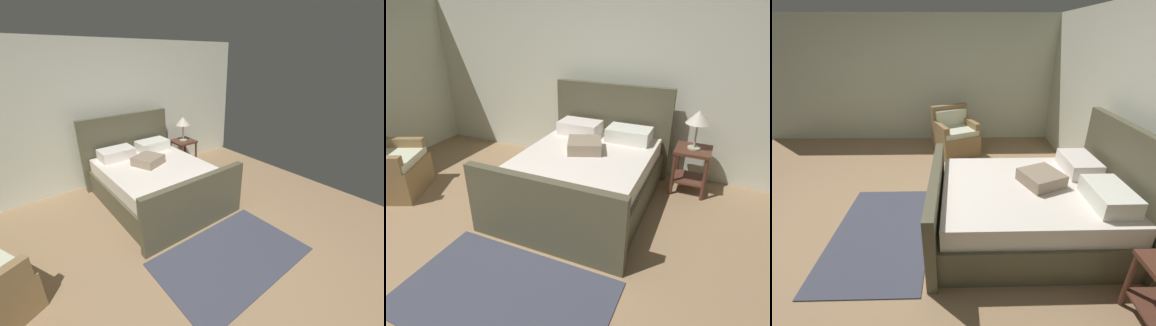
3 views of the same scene
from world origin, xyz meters
TOP-DOWN VIEW (x-y plane):
  - ground_plane at (0.00, 0.00)m, footprint 5.94×6.16m
  - wall_back at (0.00, 3.14)m, footprint 6.06×0.12m
  - wall_side_left at (-3.03, 0.00)m, footprint 0.12×6.28m
  - bed at (0.25, 1.92)m, footprint 1.69×2.14m
  - armchair at (-2.13, 1.02)m, footprint 0.96×0.96m
  - area_rug at (0.25, 0.19)m, footprint 1.79×1.13m

SIDE VIEW (x-z plane):
  - ground_plane at x=0.00m, z-range -0.02..0.00m
  - area_rug at x=0.25m, z-range 0.00..0.01m
  - armchair at x=-2.13m, z-range -0.10..0.80m
  - bed at x=0.25m, z-range -0.28..1.00m
  - wall_back at x=0.00m, z-range 0.00..2.51m
  - wall_side_left at x=-3.03m, z-range 0.00..2.51m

